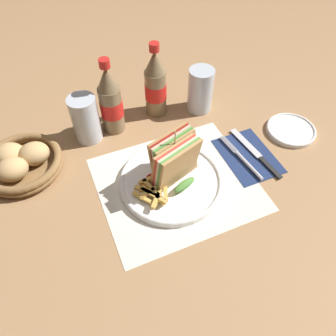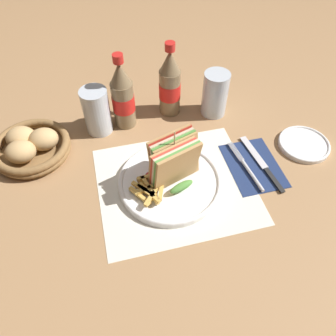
{
  "view_description": "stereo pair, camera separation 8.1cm",
  "coord_description": "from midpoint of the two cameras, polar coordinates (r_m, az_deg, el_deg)",
  "views": [
    {
      "loc": [
        -0.19,
        -0.49,
        0.66
      ],
      "look_at": [
        0.01,
        -0.01,
        0.04
      ],
      "focal_mm": 35.0,
      "sensor_mm": 36.0,
      "label": 1
    },
    {
      "loc": [
        -0.11,
        -0.52,
        0.66
      ],
      "look_at": [
        0.01,
        -0.01,
        0.04
      ],
      "focal_mm": 35.0,
      "sensor_mm": 36.0,
      "label": 2
    }
  ],
  "objects": [
    {
      "name": "fries_pile",
      "position": [
        0.78,
        -0.42,
        -3.98
      ],
      "size": [
        0.09,
        0.09,
        0.02
      ],
      "color": "gold",
      "rests_on": "plate_main"
    },
    {
      "name": "ketchup_blob",
      "position": [
        0.81,
        -0.02,
        -1.56
      ],
      "size": [
        0.04,
        0.03,
        0.01
      ],
      "color": "maroon",
      "rests_on": "plate_main"
    },
    {
      "name": "napkin",
      "position": [
        0.91,
        17.11,
        0.3
      ],
      "size": [
        0.13,
        0.18,
        0.0
      ],
      "color": "navy",
      "rests_on": "ground_plane"
    },
    {
      "name": "ground_plane",
      "position": [
        0.84,
        1.67,
        -1.61
      ],
      "size": [
        4.0,
        4.0,
        0.0
      ],
      "primitive_type": "plane",
      "color": "#9E754C"
    },
    {
      "name": "plate_main",
      "position": [
        0.82,
        3.16,
        -2.54
      ],
      "size": [
        0.26,
        0.26,
        0.02
      ],
      "color": "white",
      "rests_on": "ground_plane"
    },
    {
      "name": "knife",
      "position": [
        0.91,
        18.53,
        0.61
      ],
      "size": [
        0.04,
        0.21,
        0.0
      ],
      "rotation": [
        0.0,
        0.0,
        0.11
      ],
      "color": "black",
      "rests_on": "napkin"
    },
    {
      "name": "fork",
      "position": [
        0.88,
        16.46,
        -0.51
      ],
      "size": [
        0.03,
        0.18,
        0.01
      ],
      "rotation": [
        0.0,
        0.0,
        0.11
      ],
      "color": "silver",
      "rests_on": "napkin"
    },
    {
      "name": "club_sandwich",
      "position": [
        0.78,
        4.1,
        0.91
      ],
      "size": [
        0.14,
        0.12,
        0.16
      ],
      "color": "tan",
      "rests_on": "plate_main"
    },
    {
      "name": "glass_far",
      "position": [
        0.94,
        -9.81,
        9.19
      ],
      "size": [
        0.07,
        0.07,
        0.14
      ],
      "color": "silver",
      "rests_on": "ground_plane"
    },
    {
      "name": "bread_basket",
      "position": [
        0.94,
        -20.51,
        3.41
      ],
      "size": [
        0.2,
        0.2,
        0.07
      ],
      "color": "olive",
      "rests_on": "ground_plane"
    },
    {
      "name": "placemat",
      "position": [
        0.83,
        4.12,
        -3.09
      ],
      "size": [
        0.38,
        0.34,
        0.0
      ],
      "color": "silver",
      "rests_on": "ground_plane"
    },
    {
      "name": "glass_near",
      "position": [
        1.0,
        10.56,
        12.45
      ],
      "size": [
        0.07,
        0.07,
        0.14
      ],
      "color": "silver",
      "rests_on": "ground_plane"
    },
    {
      "name": "coke_bottle_near",
      "position": [
        0.93,
        -5.36,
        12.15
      ],
      "size": [
        0.06,
        0.06,
        0.23
      ],
      "color": "#7A6647",
      "rests_on": "ground_plane"
    },
    {
      "name": "side_saucer",
      "position": [
        1.0,
        24.77,
        3.69
      ],
      "size": [
        0.14,
        0.14,
        0.01
      ],
      "color": "white",
      "rests_on": "ground_plane"
    },
    {
      "name": "coke_bottle_far",
      "position": [
        0.97,
        2.78,
        14.23
      ],
      "size": [
        0.06,
        0.06,
        0.23
      ],
      "color": "#7A6647",
      "rests_on": "ground_plane"
    }
  ]
}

